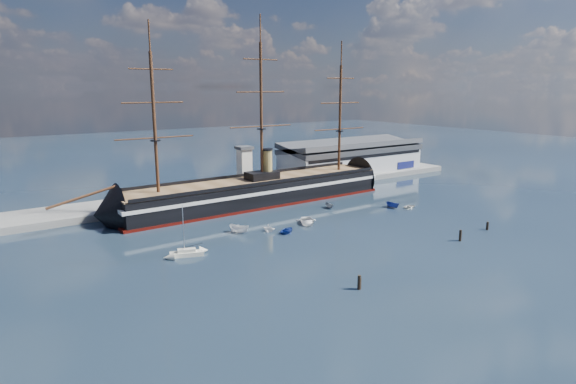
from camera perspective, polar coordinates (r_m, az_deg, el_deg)
ground at (r=138.05m, az=0.55°, el=-3.03°), size 600.00×600.00×0.00m
quay at (r=172.71m, az=-3.58°, el=0.09°), size 180.00×18.00×2.00m
warehouse at (r=202.68m, az=7.54°, el=4.13°), size 63.00×21.00×11.60m
quay_tower at (r=164.89m, az=-5.18°, el=2.93°), size 5.00×5.00×15.00m
warship at (r=152.60m, az=-4.28°, el=-0.01°), size 113.04×18.03×53.94m
sailboat at (r=109.46m, az=-11.93°, el=-7.06°), size 7.66×4.53×11.79m
motorboat_a at (r=124.35m, az=-5.79°, el=-4.84°), size 7.02×5.31×2.66m
motorboat_b at (r=124.20m, az=-0.07°, el=-4.80°), size 2.75×3.53×1.54m
motorboat_c at (r=148.90m, az=4.92°, el=-1.93°), size 5.11×2.60×1.95m
motorboat_d at (r=125.13m, az=-2.29°, el=-4.68°), size 5.85×4.83×1.99m
motorboat_e at (r=153.31m, az=14.28°, el=-1.86°), size 1.27×2.93×1.34m
motorboat_f at (r=152.28m, az=12.29°, el=-1.85°), size 5.75×2.51×2.24m
motorboat_g at (r=131.48m, az=2.28°, el=-3.83°), size 5.29×4.12×2.31m
piling_near_left at (r=91.66m, az=8.41°, el=-11.35°), size 0.64×0.64×3.46m
piling_near_right at (r=124.59m, az=19.70°, el=-5.49°), size 0.64×0.64×3.51m
piling_far_right at (r=136.56m, az=22.52°, el=-4.17°), size 0.64×0.64×2.91m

